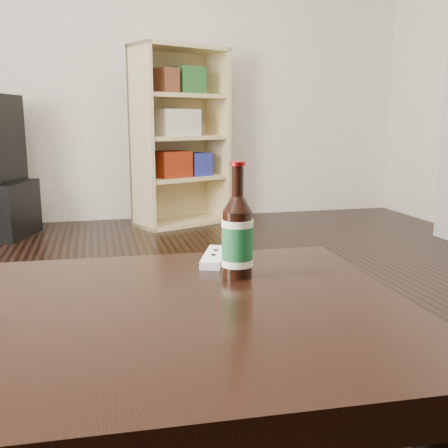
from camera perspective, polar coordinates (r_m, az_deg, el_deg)
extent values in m
cube|color=black|center=(1.72, -5.79, -18.09)|extent=(5.00, 6.00, 0.01)
cube|color=beige|center=(4.53, -11.82, 17.59)|extent=(5.00, 0.02, 2.70)
cube|color=tan|center=(4.03, -9.03, 9.16)|extent=(0.17, 0.33, 1.39)
cube|color=tan|center=(4.42, -0.75, 9.48)|extent=(0.17, 0.33, 1.39)
cube|color=tan|center=(4.24, -4.85, 18.57)|extent=(0.82, 0.62, 0.03)
cube|color=tan|center=(4.29, -4.55, 0.23)|extent=(0.82, 0.62, 0.03)
cube|color=tan|center=(4.34, -5.83, 9.39)|extent=(0.70, 0.33, 1.39)
cube|color=tan|center=(4.23, -4.63, 5.00)|extent=(0.75, 0.56, 0.03)
cube|color=tan|center=(4.21, -4.70, 9.35)|extent=(0.75, 0.56, 0.03)
cube|color=tan|center=(4.21, -4.77, 13.72)|extent=(0.75, 0.56, 0.03)
cube|color=maroon|center=(4.15, -5.73, 6.49)|extent=(0.32, 0.30, 0.20)
cube|color=navy|center=(4.28, -3.04, 6.53)|extent=(0.24, 0.27, 0.18)
cube|color=beige|center=(4.16, -5.19, 10.94)|extent=(0.38, 0.33, 0.20)
cube|color=#245C25|center=(4.23, -4.00, 15.32)|extent=(0.28, 0.28, 0.20)
cube|color=brown|center=(4.12, -6.44, 15.24)|extent=(0.20, 0.25, 0.18)
cube|color=black|center=(1.00, -18.10, -11.17)|extent=(1.35, 0.82, 0.07)
cylinder|color=black|center=(1.44, 8.15, -14.38)|extent=(0.08, 0.08, 0.43)
cylinder|color=black|center=(1.14, 1.46, -2.19)|extent=(0.08, 0.08, 0.15)
cylinder|color=#155627|center=(1.14, 1.46, -2.05)|extent=(0.09, 0.09, 0.09)
cylinder|color=#F0E8C9|center=(1.13, 1.47, 0.11)|extent=(0.09, 0.09, 0.02)
cylinder|color=#F0E8C9|center=(1.15, 1.45, -4.17)|extent=(0.09, 0.09, 0.02)
cone|color=black|center=(1.13, 1.48, 2.23)|extent=(0.08, 0.08, 0.03)
cylinder|color=black|center=(1.12, 1.50, 4.70)|extent=(0.03, 0.03, 0.06)
cylinder|color=maroon|center=(1.12, 1.51, 6.58)|extent=(0.04, 0.04, 0.01)
cube|color=silver|center=(1.28, -1.05, -3.61)|extent=(0.10, 0.18, 0.02)
cylinder|color=black|center=(1.31, -0.89, -2.85)|extent=(0.01, 0.01, 0.00)
cylinder|color=black|center=(1.26, -1.17, -3.38)|extent=(0.01, 0.01, 0.00)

